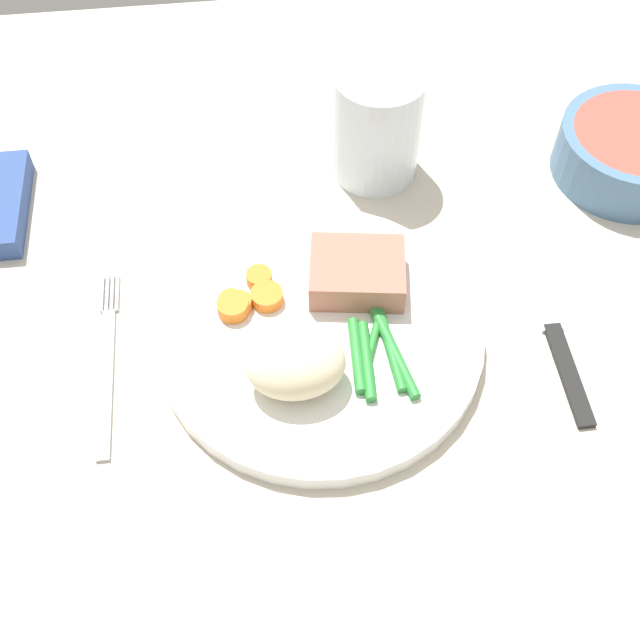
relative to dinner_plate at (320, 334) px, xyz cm
name	(u,v)px	position (x,y,z in cm)	size (l,w,h in cm)	color
dining_table	(334,329)	(1.31, 1.50, -1.80)	(120.00, 90.00, 2.00)	beige
dinner_plate	(320,334)	(0.00, 0.00, 0.00)	(25.00, 25.00, 1.60)	white
meat_portion	(357,273)	(3.38, 3.94, 2.12)	(7.32, 5.90, 2.63)	#A86B56
mashed_potatoes	(296,365)	(-2.25, -4.50, 2.99)	(7.09, 5.26, 4.39)	beige
carrot_slices	(247,298)	(-5.30, 3.07, 1.34)	(5.14, 4.92, 1.21)	orange
green_beans	(379,350)	(4.06, -2.80, 1.19)	(4.65, 9.78, 0.87)	#2D8C38
fork	(107,362)	(-16.34, -0.26, -0.60)	(1.44, 16.60, 0.40)	silver
knife	(549,318)	(18.14, -0.29, -0.60)	(1.70, 20.50, 0.64)	black
water_glass	(377,132)	(7.15, 18.19, 3.51)	(7.72, 7.72, 10.12)	silver
salad_bowl	(632,150)	(29.64, 15.09, 1.85)	(13.14, 13.14, 4.69)	#4C7299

